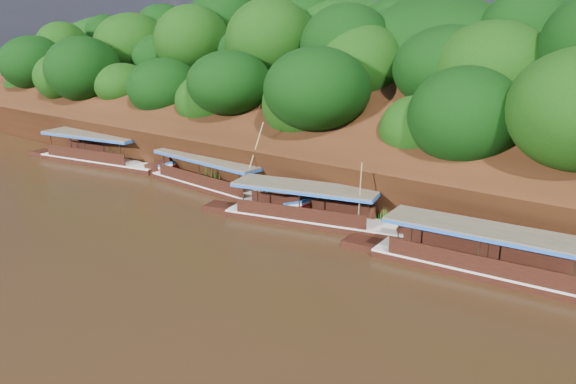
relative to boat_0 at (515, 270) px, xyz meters
name	(u,v)px	position (x,y,z in m)	size (l,w,h in m)	color
ground	(273,271)	(-10.12, -6.44, -0.56)	(160.00, 160.00, 0.00)	black
riverbank	(451,157)	(-10.13, 16.28, 1.33)	(120.00, 30.06, 19.40)	black
boat_0	(515,270)	(0.00, 0.00, 0.00)	(15.28, 3.51, 6.07)	black
boat_1	(327,217)	(-11.79, 0.89, 0.00)	(14.20, 5.46, 5.04)	black
boat_2	(224,186)	(-21.88, 2.07, 0.01)	(16.10, 3.37, 6.24)	black
boat_3	(108,158)	(-36.20, 1.90, 0.07)	(15.56, 4.99, 3.27)	black
reeds	(333,201)	(-12.77, 3.07, 0.31)	(49.35, 2.41, 1.98)	#2A681A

